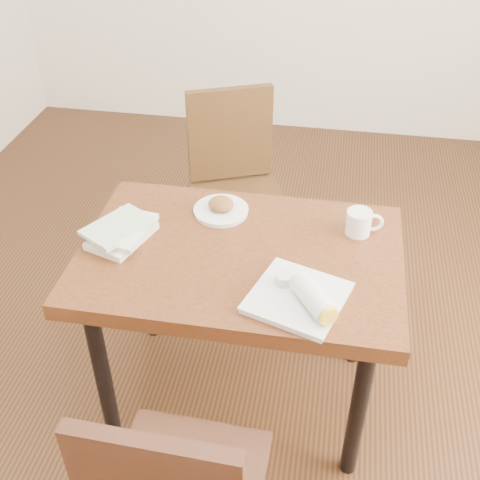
% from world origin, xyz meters
% --- Properties ---
extents(ground, '(4.00, 5.00, 0.01)m').
position_xyz_m(ground, '(0.00, 0.00, -0.01)').
color(ground, '#472814').
rests_on(ground, ground).
extents(table, '(1.11, 0.75, 0.75)m').
position_xyz_m(table, '(0.00, 0.00, 0.66)').
color(table, maroon).
rests_on(table, ground).
extents(chair_far, '(0.55, 0.55, 0.95)m').
position_xyz_m(chair_far, '(-0.16, 0.79, 0.55)').
color(chair_far, '#463014').
rests_on(chair_far, ground).
extents(plate_scone, '(0.21, 0.21, 0.07)m').
position_xyz_m(plate_scone, '(-0.11, 0.22, 0.77)').
color(plate_scone, white).
rests_on(plate_scone, table).
extents(coffee_mug, '(0.13, 0.09, 0.09)m').
position_xyz_m(coffee_mug, '(0.40, 0.18, 0.80)').
color(coffee_mug, white).
rests_on(coffee_mug, table).
extents(plate_burrito, '(0.35, 0.35, 0.09)m').
position_xyz_m(plate_burrito, '(0.23, -0.22, 0.78)').
color(plate_burrito, white).
rests_on(plate_burrito, table).
extents(book_stack, '(0.25, 0.28, 0.06)m').
position_xyz_m(book_stack, '(-0.42, 0.00, 0.78)').
color(book_stack, white).
rests_on(book_stack, table).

